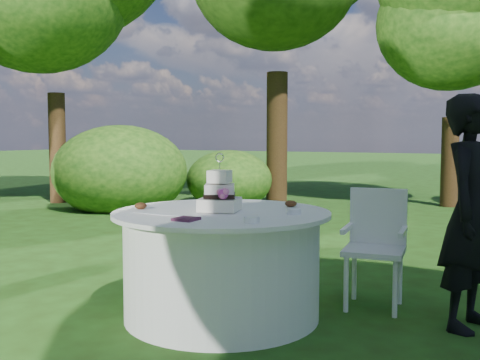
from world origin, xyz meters
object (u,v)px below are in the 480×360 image
table (222,264)px  chair (376,239)px  cake (220,196)px  guest (472,212)px  napkins (186,219)px

table → chair: chair is taller
cake → chair: bearing=41.9°
table → guest: bearing=20.3°
napkins → table: napkins is taller
table → cake: cake is taller
table → cake: bearing=-110.8°
napkins → chair: (0.88, 1.29, -0.26)m
napkins → chair: size_ratio=0.16×
chair → guest: bearing=-16.4°
table → cake: size_ratio=3.78×
napkins → cake: (-0.03, 0.47, 0.10)m
table → chair: size_ratio=1.74×
napkins → cake: 0.49m
table → napkins: bearing=-87.4°
cake → chair: (0.91, 0.82, -0.36)m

